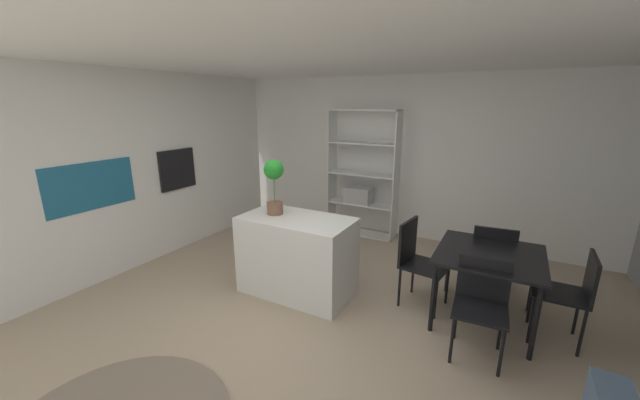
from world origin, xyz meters
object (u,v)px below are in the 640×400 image
object	(u,v)px
dining_chair_near	(481,298)
dining_chair_far	(492,255)
kitchen_island	(297,255)
dining_table	(489,260)
open_bookshelf	(361,181)
built_in_oven	(177,169)
potted_plant_on_island	(274,181)
dining_chair_island_side	(417,256)
dining_chair_window_side	(573,289)

from	to	relation	value
dining_chair_near	dining_chair_far	size ratio (longest dim) A/B	0.98
kitchen_island	dining_table	world-z (taller)	kitchen_island
open_bookshelf	dining_table	world-z (taller)	open_bookshelf
built_in_oven	open_bookshelf	world-z (taller)	open_bookshelf
dining_table	dining_chair_near	bearing A→B (deg)	-90.62
potted_plant_on_island	dining_table	size ratio (longest dim) A/B	0.65
dining_chair_near	dining_chair_far	xyz separation A→B (m)	(0.01, 1.03, 0.01)
built_in_oven	dining_chair_near	world-z (taller)	built_in_oven
kitchen_island	dining_chair_near	distance (m)	1.96
potted_plant_on_island	dining_chair_island_side	xyz separation A→B (m)	(1.55, 0.42, -0.74)
dining_table	dining_chair_far	world-z (taller)	dining_chair_far
built_in_oven	dining_chair_far	size ratio (longest dim) A/B	0.68
built_in_oven	dining_chair_far	bearing A→B (deg)	8.61
built_in_oven	dining_chair_island_side	size ratio (longest dim) A/B	0.64
built_in_oven	dining_chair_window_side	bearing A→B (deg)	1.45
dining_chair_island_side	dining_chair_near	bearing A→B (deg)	-119.27
dining_table	dining_chair_window_side	world-z (taller)	dining_chair_window_side
dining_table	dining_chair_near	world-z (taller)	dining_chair_near
built_in_oven	potted_plant_on_island	bearing A→B (deg)	-8.25
open_bookshelf	dining_chair_island_side	world-z (taller)	open_bookshelf
potted_plant_on_island	dining_chair_window_side	xyz separation A→B (m)	(2.95, 0.40, -0.76)
dining_chair_island_side	dining_chair_far	distance (m)	0.87
dining_chair_far	open_bookshelf	bearing A→B (deg)	-35.76
built_in_oven	dining_chair_far	distance (m)	4.31
potted_plant_on_island	dining_chair_near	size ratio (longest dim) A/B	0.74
open_bookshelf	potted_plant_on_island	bearing A→B (deg)	-95.05
potted_plant_on_island	open_bookshelf	size ratio (longest dim) A/B	0.31
kitchen_island	dining_chair_window_side	world-z (taller)	kitchen_island
open_bookshelf	dining_chair_window_side	xyz separation A→B (m)	(2.76, -1.72, -0.37)
dining_chair_island_side	built_in_oven	bearing A→B (deg)	100.25
kitchen_island	open_bookshelf	world-z (taller)	open_bookshelf
built_in_oven	dining_chair_near	bearing A→B (deg)	-5.36
built_in_oven	dining_table	bearing A→B (deg)	1.69
built_in_oven	dining_chair_far	xyz separation A→B (m)	(4.20, 0.64, -0.69)
kitchen_island	potted_plant_on_island	xyz separation A→B (m)	(-0.30, 0.01, 0.84)
built_in_oven	dining_chair_island_side	bearing A→B (deg)	2.26
dining_chair_window_side	dining_table	bearing A→B (deg)	-89.82
built_in_oven	dining_chair_window_side	world-z (taller)	built_in_oven
built_in_oven	open_bookshelf	bearing A→B (deg)	41.02
dining_table	dining_chair_near	size ratio (longest dim) A/B	1.15
dining_chair_near	dining_chair_window_side	size ratio (longest dim) A/B	0.97
kitchen_island	dining_chair_island_side	distance (m)	1.33
built_in_oven	kitchen_island	distance (m)	2.38
open_bookshelf	dining_chair_near	size ratio (longest dim) A/B	2.41
kitchen_island	dining_chair_near	bearing A→B (deg)	-2.94
built_in_oven	dining_chair_island_side	xyz separation A→B (m)	(3.49, 0.14, -0.66)
potted_plant_on_island	open_bookshelf	distance (m)	2.17
built_in_oven	open_bookshelf	xyz separation A→B (m)	(2.12, 1.85, -0.31)
potted_plant_on_island	dining_chair_far	size ratio (longest dim) A/B	0.73
open_bookshelf	dining_table	bearing A→B (deg)	-39.81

